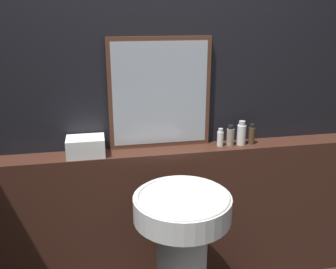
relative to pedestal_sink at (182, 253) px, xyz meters
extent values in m
cube|color=black|center=(-0.03, 0.59, 0.67)|extent=(8.00, 0.06, 2.50)
cube|color=#422319|center=(-0.03, 0.47, -0.08)|extent=(2.95, 0.18, 1.00)
cylinder|color=white|center=(0.00, 0.00, 0.28)|extent=(0.51, 0.51, 0.12)
torus|color=white|center=(0.00, 0.00, 0.34)|extent=(0.49, 0.49, 0.02)
cube|color=#563323|center=(-0.02, 0.55, 0.76)|extent=(0.63, 0.03, 0.68)
cube|color=#B2BCC6|center=(-0.02, 0.54, 0.76)|extent=(0.58, 0.02, 0.63)
cube|color=white|center=(-0.48, 0.47, 0.48)|extent=(0.22, 0.16, 0.11)
cylinder|color=white|center=(0.36, 0.47, 0.47)|extent=(0.04, 0.04, 0.09)
cylinder|color=silver|center=(0.36, 0.47, 0.53)|extent=(0.03, 0.03, 0.02)
cylinder|color=gray|center=(0.42, 0.47, 0.48)|extent=(0.05, 0.05, 0.11)
cylinder|color=black|center=(0.42, 0.47, 0.54)|extent=(0.03, 0.03, 0.02)
cylinder|color=white|center=(0.50, 0.47, 0.49)|extent=(0.06, 0.06, 0.13)
cylinder|color=silver|center=(0.50, 0.47, 0.56)|extent=(0.04, 0.04, 0.03)
cylinder|color=#4C3823|center=(0.57, 0.47, 0.48)|extent=(0.04, 0.04, 0.11)
cylinder|color=black|center=(0.57, 0.47, 0.54)|extent=(0.03, 0.03, 0.02)
camera|label=1|loc=(-0.40, -1.67, 1.24)|focal=40.00mm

